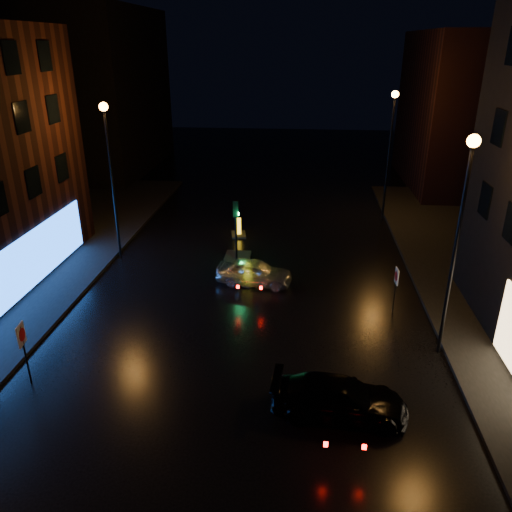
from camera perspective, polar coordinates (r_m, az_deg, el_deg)
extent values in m
plane|color=black|center=(15.83, -4.71, -21.45)|extent=(120.00, 120.00, 0.00)
cube|color=black|center=(49.71, -16.95, 17.54)|extent=(8.00, 16.00, 14.00)
cube|color=black|center=(45.18, 22.58, 15.04)|extent=(8.00, 14.00, 12.00)
cylinder|color=black|center=(27.92, -16.04, 7.56)|extent=(0.14, 0.14, 8.00)
cylinder|color=black|center=(27.17, -17.00, 15.69)|extent=(0.20, 0.20, 0.25)
sphere|color=orange|center=(27.16, -17.04, 16.00)|extent=(0.44, 0.44, 0.44)
cylinder|color=black|center=(19.28, 21.68, -0.15)|extent=(0.14, 0.14, 8.00)
cylinder|color=black|center=(18.19, 23.55, 11.50)|extent=(0.20, 0.20, 0.25)
sphere|color=orange|center=(18.17, 23.63, 11.96)|extent=(0.44, 0.44, 0.44)
cylinder|color=black|center=(34.25, 14.86, 10.48)|extent=(0.14, 0.14, 8.00)
cylinder|color=black|center=(33.65, 15.58, 17.12)|extent=(0.20, 0.20, 0.25)
sphere|color=orange|center=(33.64, 15.61, 17.37)|extent=(0.44, 0.44, 0.44)
cube|color=black|center=(27.60, -2.24, -0.40)|extent=(1.40, 2.40, 0.12)
cylinder|color=black|center=(27.09, -2.28, 2.19)|extent=(0.12, 0.12, 2.80)
cube|color=black|center=(26.56, -2.34, 5.42)|extent=(0.28, 0.22, 0.90)
cylinder|color=#0CFF59|center=(26.63, -2.03, 4.84)|extent=(0.05, 0.18, 0.18)
imported|color=#B6B8BE|center=(24.74, -0.21, -1.83)|extent=(3.89, 1.96, 1.27)
imported|color=black|center=(16.80, 9.51, -15.76)|extent=(4.47, 2.09, 1.26)
cube|color=black|center=(25.11, -0.93, -2.93)|extent=(1.17, 1.38, 0.10)
cube|color=#FEFE19|center=(24.90, -0.94, -1.92)|extent=(0.32, 0.27, 0.97)
cube|color=black|center=(24.90, -0.94, -1.92)|extent=(0.28, 0.13, 0.58)
cube|color=black|center=(31.22, -2.00, 2.46)|extent=(1.08, 1.43, 0.11)
cube|color=#F3AF18|center=(31.03, -2.01, 3.39)|extent=(0.33, 0.24, 1.08)
cube|color=black|center=(31.03, -2.01, 3.39)|extent=(0.32, 0.08, 0.65)
cylinder|color=black|center=(19.28, -24.84, -10.29)|extent=(0.06, 0.06, 2.32)
cube|color=silver|center=(18.85, -25.26, -8.14)|extent=(0.15, 0.58, 0.79)
cylinder|color=#B20C0C|center=(18.84, -25.17, -8.14)|extent=(0.10, 0.46, 0.46)
cylinder|color=black|center=(22.78, 15.59, -3.95)|extent=(0.06, 0.06, 2.08)
cube|color=silver|center=(22.46, 15.79, -2.23)|extent=(0.08, 0.52, 0.71)
cylinder|color=#B20C0C|center=(22.45, 15.72, -2.23)|extent=(0.05, 0.42, 0.42)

